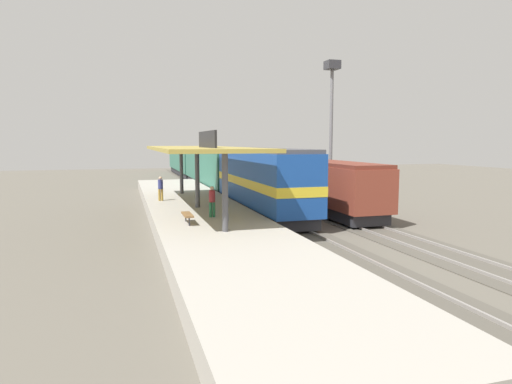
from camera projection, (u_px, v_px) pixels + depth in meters
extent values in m
plane|color=#5B564C|center=(295.00, 216.00, 30.08)|extent=(120.00, 120.00, 0.00)
cube|color=#4E4941|center=(267.00, 218.00, 29.51)|extent=(3.20, 110.00, 0.04)
cube|color=gray|center=(256.00, 217.00, 29.30)|extent=(0.10, 110.00, 0.16)
cube|color=gray|center=(277.00, 216.00, 29.70)|extent=(0.10, 110.00, 0.16)
cube|color=#4E4941|center=(330.00, 214.00, 30.81)|extent=(3.20, 110.00, 0.04)
cube|color=gray|center=(320.00, 214.00, 30.60)|extent=(0.10, 110.00, 0.16)
cube|color=gray|center=(339.00, 213.00, 31.01)|extent=(0.10, 110.00, 0.16)
cube|color=#9E998E|center=(198.00, 214.00, 28.16)|extent=(6.00, 44.00, 0.90)
cylinder|color=#47474C|center=(225.00, 193.00, 20.29)|extent=(0.28, 0.28, 3.60)
cylinder|color=#47474C|center=(197.00, 179.00, 27.91)|extent=(0.28, 0.28, 3.60)
cylinder|color=#47474C|center=(181.00, 171.00, 35.53)|extent=(0.28, 0.28, 3.60)
cube|color=#A38E3D|center=(197.00, 149.00, 27.70)|extent=(5.20, 18.00, 0.20)
cube|color=black|center=(207.00, 139.00, 24.21)|extent=(0.12, 4.80, 0.90)
cylinder|color=#333338|center=(189.00, 222.00, 21.84)|extent=(0.07, 0.07, 0.42)
cylinder|color=#333338|center=(186.00, 217.00, 23.08)|extent=(0.07, 0.07, 0.42)
cube|color=brown|center=(187.00, 215.00, 22.43)|extent=(0.44, 1.70, 0.08)
cube|color=#28282D|center=(262.00, 208.00, 30.47)|extent=(2.60, 13.60, 0.70)
cube|color=#19479E|center=(262.00, 177.00, 30.24)|extent=(2.90, 14.40, 3.50)
cube|color=#47474C|center=(262.00, 150.00, 30.03)|extent=(2.78, 14.11, 0.24)
cube|color=yellow|center=(262.00, 181.00, 30.27)|extent=(2.93, 14.43, 0.56)
cube|color=#28282D|center=(212.00, 184.00, 47.62)|extent=(2.60, 19.20, 0.70)
cube|color=#2D6B56|center=(212.00, 166.00, 47.40)|extent=(2.90, 20.00, 3.30)
cube|color=slate|center=(212.00, 149.00, 47.20)|extent=(2.78, 19.60, 0.24)
cube|color=#28282D|center=(186.00, 172.00, 67.44)|extent=(2.60, 19.20, 0.70)
cube|color=#2D6B56|center=(186.00, 159.00, 67.22)|extent=(2.90, 20.00, 3.30)
cube|color=slate|center=(186.00, 147.00, 67.02)|extent=(2.78, 19.60, 0.24)
cube|color=#28282D|center=(329.00, 207.00, 30.83)|extent=(2.50, 11.20, 0.70)
cube|color=brown|center=(330.00, 184.00, 30.65)|extent=(2.80, 12.00, 2.60)
cube|color=maroon|center=(330.00, 163.00, 30.49)|extent=(2.69, 11.76, 0.24)
cylinder|color=slate|center=(331.00, 136.00, 37.39)|extent=(0.28, 0.28, 11.00)
cube|color=#333338|center=(332.00, 65.00, 36.74)|extent=(1.10, 1.10, 0.70)
cylinder|color=olive|center=(159.00, 195.00, 31.22)|extent=(0.16, 0.16, 0.84)
cylinder|color=olive|center=(162.00, 195.00, 31.27)|extent=(0.16, 0.16, 0.84)
cylinder|color=navy|center=(160.00, 184.00, 31.17)|extent=(0.34, 0.34, 0.64)
sphere|color=tan|center=(160.00, 178.00, 31.12)|extent=(0.23, 0.23, 0.23)
cylinder|color=#23603D|center=(211.00, 210.00, 24.32)|extent=(0.16, 0.16, 0.84)
cylinder|color=#23603D|center=(214.00, 210.00, 24.37)|extent=(0.16, 0.16, 0.84)
cylinder|color=maroon|center=(212.00, 196.00, 24.27)|extent=(0.34, 0.34, 0.64)
sphere|color=tan|center=(212.00, 188.00, 24.22)|extent=(0.23, 0.23, 0.23)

